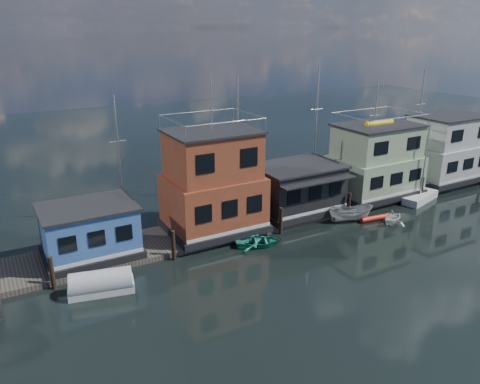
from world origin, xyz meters
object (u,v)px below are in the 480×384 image
tarp_runabout (101,284)px  day_sailer (420,197)px  houseboat_red (213,184)px  houseboat_white (446,149)px  houseboat_dark (297,188)px  dinghy_teal (258,241)px  houseboat_green (375,161)px  motorboat (350,213)px  red_kayak (376,218)px  houseboat_blue (90,231)px  dinghy_white (393,217)px

tarp_runabout → day_sailer: 30.14m
houseboat_red → houseboat_white: (27.00, 0.00, -0.57)m
day_sailer → houseboat_white: bearing=7.8°
houseboat_dark → dinghy_teal: size_ratio=2.13×
houseboat_green → day_sailer: size_ratio=1.18×
houseboat_dark → motorboat: bearing=-49.6°
houseboat_green → red_kayak: bearing=-130.9°
tarp_runabout → dinghy_teal: tarp_runabout is taller
houseboat_red → houseboat_dark: size_ratio=1.60×
houseboat_green → houseboat_dark: bearing=-179.9°
houseboat_dark → houseboat_white: houseboat_white is taller
houseboat_green → dinghy_teal: houseboat_green is taller
day_sailer → motorboat: (-9.08, -0.51, 0.30)m
dinghy_teal → motorboat: (9.21, 0.24, 0.36)m
houseboat_green → red_kayak: houseboat_green is taller
houseboat_white → dinghy_teal: (-25.18, -3.81, -3.18)m
houseboat_blue → houseboat_green: 26.53m
houseboat_red → houseboat_dark: (8.00, -0.02, -1.69)m
tarp_runabout → dinghy_teal: bearing=16.4°
houseboat_red → dinghy_white: size_ratio=5.05×
houseboat_white → red_kayak: 15.00m
houseboat_dark → houseboat_white: 19.03m
day_sailer → red_kayak: 7.17m
houseboat_dark → dinghy_teal: houseboat_dark is taller
tarp_runabout → dinghy_white: 23.68m
motorboat → red_kayak: bearing=-90.1°
houseboat_blue → houseboat_white: (36.50, 0.00, 1.33)m
red_kayak → dinghy_teal: bearing=-177.3°
houseboat_white → red_kayak: houseboat_white is taller
houseboat_red → dinghy_teal: (1.82, -3.81, -3.74)m
houseboat_blue → dinghy_white: 23.92m
houseboat_dark → motorboat: size_ratio=1.99×
houseboat_blue → red_kayak: (22.59, -4.52, -1.98)m
houseboat_blue → houseboat_dark: houseboat_dark is taller
dinghy_white → houseboat_dark: bearing=31.7°
houseboat_green → houseboat_red: bearing=-180.0°
day_sailer → dinghy_white: day_sailer is taller
houseboat_green → dinghy_white: 7.29m
houseboat_blue → houseboat_dark: (17.50, -0.02, 0.21)m
day_sailer → red_kayak: size_ratio=2.36×
tarp_runabout → red_kayak: bearing=12.6°
tarp_runabout → red_kayak: (23.08, 0.15, -0.37)m
houseboat_red → dinghy_white: houseboat_red is taller
houseboat_green → dinghy_teal: (-15.18, -3.81, -3.19)m
houseboat_green → dinghy_white: (-3.34, -5.78, -2.93)m
houseboat_green → tarp_runabout: houseboat_green is taller
dinghy_white → red_kayak: size_ratio=0.78×
red_kayak → houseboat_green: bearing=55.4°
houseboat_green → tarp_runabout: 27.56m
houseboat_white → motorboat: (-15.97, -3.57, -2.82)m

